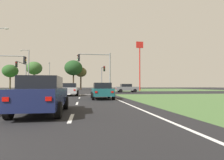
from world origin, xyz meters
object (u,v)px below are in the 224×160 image
Objects in this scene: car_silver_third at (70,89)px; car_grey_fourth at (127,88)px; car_teal_second at (102,91)px; treeline_second at (34,68)px; car_black_near at (64,87)px; treeline_third at (73,68)px; traffic_signal_near_left at (7,67)px; car_beige_sixth at (66,87)px; traffic_signal_far_left at (23,71)px; fastfood_pole_sign at (140,55)px; treeline_fourth at (81,72)px; traffic_signal_far_right at (103,74)px; traffic_signal_near_right at (98,66)px; car_navy_fifth at (43,95)px; street_lamp_fourth at (49,74)px; treeline_near at (10,71)px; street_lamp_third at (28,68)px.

car_silver_third is 1.10× the size of car_grey_fourth.
treeline_second reaches higher than car_teal_second.
treeline_third is at bearing -178.98° from car_black_near.
treeline_third is at bearing 78.27° from traffic_signal_near_left.
car_black_near is 0.94× the size of car_beige_sixth.
fastfood_pole_sign is at bearing 18.80° from traffic_signal_far_left.
car_grey_fourth is 0.72× the size of traffic_signal_far_left.
treeline_fourth is at bearing 5.59° from treeline_second.
traffic_signal_far_right is 17.64m from traffic_signal_near_left.
traffic_signal_near_left is (-12.11, -0.00, -0.35)m from traffic_signal_near_right.
traffic_signal_far_right is at bearing 114.42° from car_black_near.
treeline_second is (-4.96, 33.40, 2.84)m from traffic_signal_near_left.
car_grey_fourth is at bearing -71.50° from treeline_fourth.
car_grey_fourth is at bearing 69.61° from car_navy_fifth.
street_lamp_fourth is (-14.24, 42.61, 1.33)m from traffic_signal_near_right.
traffic_signal_near_left is at bearing -81.56° from treeline_second.
street_lamp_third is at bearing -59.69° from treeline_near.
traffic_signal_near_left is 0.60× the size of treeline_third.
car_navy_fifth is (-3.43, -8.89, 0.06)m from car_teal_second.
street_lamp_fourth is at bearing 91.27° from traffic_signal_far_left.
car_black_near is 33.02m from traffic_signal_near_left.
fastfood_pole_sign reaches higher than treeline_near.
treeline_near is at bearing -130.94° from car_grey_fourth.
car_beige_sixth is 0.46× the size of street_lamp_fourth.
street_lamp_fourth is (-0.70, 31.54, 1.39)m from traffic_signal_far_left.
fastfood_pole_sign is 1.46× the size of treeline_second.
car_teal_second is 0.77× the size of traffic_signal_far_left.
treeline_third is 3.27m from treeline_fourth.
car_teal_second is 0.97× the size of car_silver_third.
traffic_signal_near_right is (-5.89, -7.94, 3.26)m from car_grey_fourth.
treeline_third is (18.75, -1.23, 1.09)m from treeline_near.
treeline_fourth is (11.14, -7.84, 0.16)m from street_lamp_fourth.
car_black_near is 17.13m from street_lamp_third.
car_silver_third is 0.80× the size of traffic_signal_far_left.
car_teal_second is at bearing -95.67° from traffic_signal_far_right.
treeline_second reaches higher than treeline_near.
fastfood_pole_sign reaches higher than car_grey_fourth.
traffic_signal_near_right is at bearing 101.75° from car_beige_sixth.
traffic_signal_near_left is at bearing -82.64° from traffic_signal_far_left.
car_beige_sixth is (-4.61, 42.92, 0.02)m from car_silver_third.
fastfood_pole_sign reaches higher than car_navy_fifth.
car_grey_fourth is at bearing -24.76° from street_lamp_third.
street_lamp_fourth reaches higher than car_black_near.
traffic_signal_far_right reaches higher than car_silver_third.
street_lamp_third is 19.30m from treeline_near.
street_lamp_fourth reaches higher than traffic_signal_near_right.
traffic_signal_near_right is 34.94m from treeline_fourth.
traffic_signal_far_right is 0.45× the size of fastfood_pole_sign.
car_beige_sixth is at bearing 79.91° from traffic_signal_far_left.
car_silver_third is at bearing -61.01° from treeline_near.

